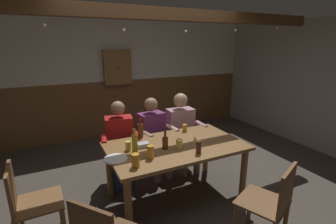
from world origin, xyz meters
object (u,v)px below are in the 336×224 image
Objects in this scene: dining_table at (176,152)px; plate_0 at (116,159)px; pint_glass_1 at (151,152)px; pint_glass_4 at (128,146)px; wall_dart_cabinet at (117,67)px; bottle_1 at (165,142)px; person_1 at (154,133)px; table_candle at (195,141)px; chair_empty_far_end at (271,203)px; bottle_0 at (141,130)px; pint_glass_5 at (185,128)px; pint_glass_0 at (199,147)px; person_0 at (120,139)px; pint_glass_3 at (136,160)px; chair_empty_near_left at (29,203)px; pint_glass_2 at (179,144)px; person_2 at (182,127)px; condiment_caddy at (143,145)px; bottle_2 at (135,143)px.

dining_table is 0.78m from plate_0.
pint_glass_4 is at bearing 116.78° from pint_glass_1.
wall_dart_cabinet reaches higher than pint_glass_1.
person_1 is at bearing 76.74° from bottle_1.
chair_empty_far_end is at bearing -76.55° from table_candle.
bottle_0 is 2.58× the size of pint_glass_5.
plate_0 is at bearing 163.62° from pint_glass_0.
person_0 is 8.44× the size of pint_glass_3.
bottle_0 is 2.40× the size of pint_glass_4.
pint_glass_3 is (-0.64, -1.03, 0.17)m from person_1.
bottle_0 reaches higher than pint_glass_5.
pint_glass_3 is (1.01, -0.26, 0.34)m from chair_empty_near_left.
dining_table is 1.20m from chair_empty_far_end.
chair_empty_near_left is at bearing -121.98° from wall_dart_cabinet.
pint_glass_2 is at bearing -23.25° from pint_glass_4.
pint_glass_2 is at bearing -63.27° from bottle_0.
person_2 reaches higher than condiment_caddy.
bottle_1 is (-0.17, -0.06, 0.18)m from dining_table.
chair_empty_near_left is 7.22× the size of pint_glass_2.
pint_glass_4 is (-0.55, 0.24, -0.01)m from pint_glass_2.
pint_glass_3 is at bearing -119.52° from condiment_caddy.
bottle_2 is 2.34× the size of pint_glass_2.
table_candle is (0.22, -0.80, 0.13)m from person_1.
chair_empty_far_end is 3.09× the size of bottle_2.
pint_glass_2 is 0.17× the size of wall_dart_cabinet.
pint_glass_0 reaches higher than pint_glass_3.
pint_glass_2 is at bearing -25.33° from bottle_1.
dining_table is 13.69× the size of pint_glass_2.
dining_table is at bearing -2.49° from bottle_2.
person_1 reaches higher than pint_glass_2.
person_2 is 11.22× the size of pint_glass_4.
chair_empty_far_end is 3.79× the size of bottle_1.
person_0 is 0.52m from person_1.
dining_table is at bearing -54.68° from bottle_0.
table_candle is at bearing 15.23° from pint_glass_3.
wall_dart_cabinet is at bearing 74.50° from chair_empty_far_end.
person_0 reaches higher than chair_empty_near_left.
dining_table is at bearing 25.71° from pint_glass_1.
pint_glass_4 is at bearing -130.20° from bottle_0.
pint_glass_2 is (-0.14, 0.20, -0.01)m from pint_glass_0.
person_2 is 1.01m from pint_glass_2.
pint_glass_3 is (-0.11, -0.34, -0.05)m from bottle_2.
chair_empty_near_left is at bearing 177.52° from pint_glass_2.
chair_empty_far_end is at bearing -84.97° from pint_glass_5.
person_1 reaches higher than chair_empty_near_left.
chair_empty_near_left is (-2.13, -0.78, -0.20)m from person_2.
plate_0 is 0.69m from bottle_0.
table_candle is 0.40m from bottle_1.
person_0 is 0.87m from bottle_1.
person_2 reaches higher than pint_glass_4.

